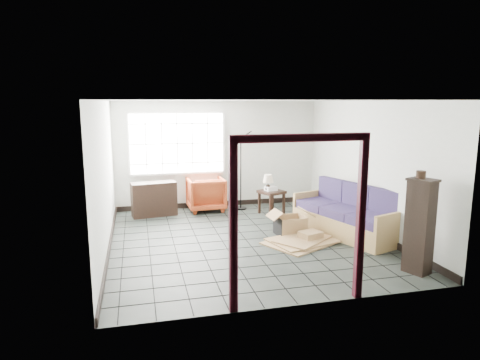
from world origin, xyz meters
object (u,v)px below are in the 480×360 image
object	(u,v)px
futon_sofa	(348,216)
tall_shelf	(420,226)
side_table	(272,195)
armchair	(206,192)

from	to	relation	value
futon_sofa	tall_shelf	distance (m)	2.05
futon_sofa	side_table	distance (m)	2.09
side_table	tall_shelf	distance (m)	4.02
futon_sofa	armchair	xyz separation A→B (m)	(-2.43, 2.54, 0.08)
tall_shelf	armchair	bearing A→B (deg)	96.19
futon_sofa	side_table	size ratio (longest dim) A/B	3.64
armchair	side_table	world-z (taller)	armchair
futon_sofa	armchair	bearing A→B (deg)	115.66
tall_shelf	side_table	bearing A→B (deg)	83.05
side_table	armchair	bearing A→B (deg)	153.82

